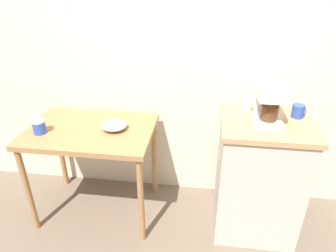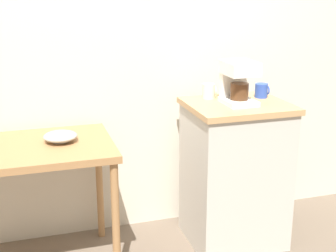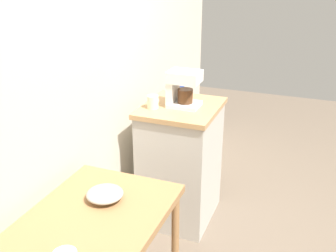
# 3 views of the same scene
# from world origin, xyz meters

# --- Properties ---
(back_wall) EXTENTS (4.40, 0.10, 2.80)m
(back_wall) POSITION_xyz_m (0.10, 0.46, 1.40)
(back_wall) COLOR beige
(back_wall) RESTS_ON ground_plane
(wooden_table) EXTENTS (0.94, 0.63, 0.78)m
(wooden_table) POSITION_xyz_m (-0.71, 0.04, 0.68)
(wooden_table) COLOR #9E7044
(wooden_table) RESTS_ON ground_plane
(kitchen_counter) EXTENTS (0.61, 0.54, 0.93)m
(kitchen_counter) POSITION_xyz_m (0.55, 0.03, 0.47)
(kitchen_counter) COLOR #BCB7AD
(kitchen_counter) RESTS_ON ground_plane
(bowl_stoneware) EXTENTS (0.19, 0.19, 0.06)m
(bowl_stoneware) POSITION_xyz_m (-0.52, 0.05, 0.81)
(bowl_stoneware) COLOR #9E998C
(bowl_stoneware) RESTS_ON wooden_table
(coffee_maker) EXTENTS (0.18, 0.22, 0.26)m
(coffee_maker) POSITION_xyz_m (0.54, 0.03, 1.07)
(coffee_maker) COLOR white
(coffee_maker) RESTS_ON kitchen_counter
(mug_small_cream) EXTENTS (0.09, 0.08, 0.09)m
(mug_small_cream) POSITION_xyz_m (0.43, 0.19, 0.98)
(mug_small_cream) COLOR beige
(mug_small_cream) RESTS_ON kitchen_counter
(mug_blue) EXTENTS (0.09, 0.08, 0.09)m
(mug_blue) POSITION_xyz_m (0.76, 0.12, 0.98)
(mug_blue) COLOR #2D4CAD
(mug_blue) RESTS_ON kitchen_counter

